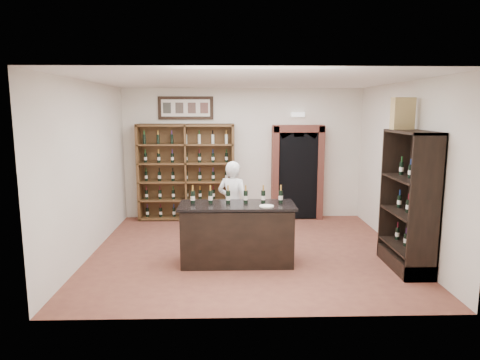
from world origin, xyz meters
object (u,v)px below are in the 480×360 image
at_px(counter_bottle_0, 193,197).
at_px(side_cabinet, 409,222).
at_px(tasting_counter, 237,234).
at_px(wine_crate, 403,113).
at_px(wine_shelf, 186,172).
at_px(shopkeeper, 233,204).

height_order(counter_bottle_0, side_cabinet, side_cabinet).
height_order(tasting_counter, wine_crate, wine_crate).
relative_size(tasting_counter, wine_crate, 3.68).
height_order(wine_shelf, tasting_counter, wine_shelf).
height_order(shopkeeper, wine_crate, wine_crate).
xyz_separation_m(wine_shelf, tasting_counter, (1.10, -2.93, -0.61)).
distance_m(counter_bottle_0, shopkeeper, 1.14).
distance_m(tasting_counter, wine_crate, 3.32).
bearing_deg(counter_bottle_0, wine_shelf, 97.54).
bearing_deg(wine_shelf, side_cabinet, -40.21).
distance_m(wine_shelf, side_cabinet, 5.02).
xyz_separation_m(counter_bottle_0, wine_crate, (3.40, 0.04, 1.35)).
distance_m(tasting_counter, side_cabinet, 2.75).
xyz_separation_m(wine_shelf, counter_bottle_0, (0.38, -2.87, 0.01)).
bearing_deg(side_cabinet, wine_shelf, 139.79).
relative_size(side_cabinet, shopkeeper, 1.38).
distance_m(tasting_counter, counter_bottle_0, 0.95).
distance_m(wine_shelf, counter_bottle_0, 2.90).
relative_size(counter_bottle_0, wine_crate, 0.59).
height_order(wine_shelf, side_cabinet, same).
relative_size(shopkeeper, wine_crate, 3.12).
bearing_deg(wine_crate, wine_shelf, 136.28).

